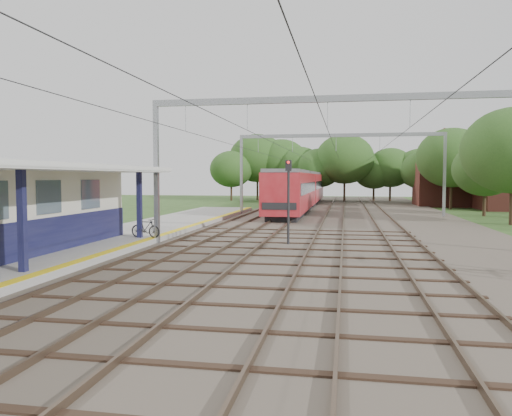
# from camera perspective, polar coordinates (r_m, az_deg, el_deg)

# --- Properties ---
(ground) EXTENTS (160.00, 160.00, 0.00)m
(ground) POSITION_cam_1_polar(r_m,az_deg,el_deg) (9.53, -16.38, -16.94)
(ground) COLOR #2D4C1E
(ground) RESTS_ON ground
(ballast_bed) EXTENTS (18.00, 90.00, 0.10)m
(ballast_bed) POSITION_cam_1_polar(r_m,az_deg,el_deg) (38.11, 10.11, -1.43)
(ballast_bed) COLOR #473D33
(ballast_bed) RESTS_ON ground
(platform) EXTENTS (5.00, 52.00, 0.35)m
(platform) POSITION_cam_1_polar(r_m,az_deg,el_deg) (25.02, -17.41, -3.83)
(platform) COLOR gray
(platform) RESTS_ON ground
(yellow_stripe) EXTENTS (0.45, 52.00, 0.01)m
(yellow_stripe) POSITION_cam_1_polar(r_m,az_deg,el_deg) (24.04, -12.65, -3.61)
(yellow_stripe) COLOR yellow
(yellow_stripe) RESTS_ON platform
(rail_tracks) EXTENTS (11.80, 88.00, 0.15)m
(rail_tracks) POSITION_cam_1_polar(r_m,az_deg,el_deg) (38.18, 6.36, -1.20)
(rail_tracks) COLOR brown
(rail_tracks) RESTS_ON ballast_bed
(catenary_system) EXTENTS (17.22, 88.00, 7.00)m
(catenary_system) POSITION_cam_1_polar(r_m,az_deg,el_deg) (33.33, 9.13, 7.28)
(catenary_system) COLOR gray
(catenary_system) RESTS_ON ground
(tree_band) EXTENTS (31.72, 30.88, 8.82)m
(tree_band) POSITION_cam_1_polar(r_m,az_deg,el_deg) (65.11, 10.07, 4.90)
(tree_band) COLOR #382619
(tree_band) RESTS_ON ground
(house_far) EXTENTS (8.00, 6.12, 8.66)m
(house_far) POSITION_cam_1_polar(r_m,az_deg,el_deg) (61.15, 21.52, 3.22)
(house_far) COLOR brown
(house_far) RESTS_ON ground
(bicycle) EXTENTS (1.66, 0.73, 0.97)m
(bicycle) POSITION_cam_1_polar(r_m,az_deg,el_deg) (25.04, -12.52, -2.23)
(bicycle) COLOR black
(bicycle) RESTS_ON platform
(train) EXTENTS (2.90, 36.12, 3.81)m
(train) POSITION_cam_1_polar(r_m,az_deg,el_deg) (52.60, 5.26, 2.23)
(train) COLOR black
(train) RESTS_ON ballast_bed
(signal_post) EXTENTS (0.29, 0.25, 4.13)m
(signal_post) POSITION_cam_1_polar(r_m,az_deg,el_deg) (23.88, 3.73, 1.70)
(signal_post) COLOR black
(signal_post) RESTS_ON ground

